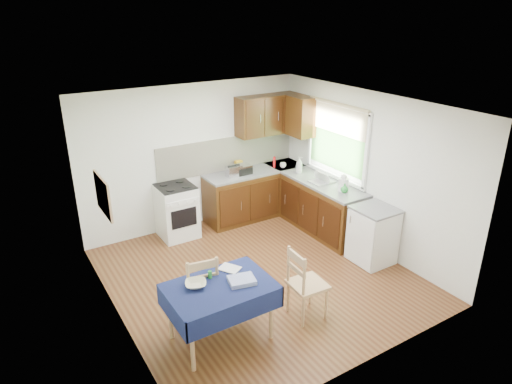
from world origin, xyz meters
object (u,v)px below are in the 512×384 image
toaster (234,171)px  chair_far (201,287)px  chair_near (305,282)px  dining_table (220,294)px  kettle (344,183)px  dish_rack (322,181)px  sandwich_press (243,169)px

toaster → chair_far: bearing=-143.6°
chair_far → toaster: (1.73, 2.24, 0.49)m
chair_far → chair_near: bearing=163.2°
dining_table → toaster: (1.66, 2.63, 0.37)m
dining_table → kettle: bearing=31.9°
chair_near → toaster: size_ratio=3.54×
dining_table → dish_rack: bearing=40.1°
dining_table → kettle: 3.06m
chair_near → chair_far: bearing=66.8°
dining_table → kettle: size_ratio=4.27×
sandwich_press → kettle: bearing=-53.2°
dining_table → toaster: size_ratio=4.43×
chair_near → toaster: (0.59, 2.82, 0.49)m
chair_far → sandwich_press: 3.02m
dining_table → dish_rack: size_ratio=3.13×
chair_near → toaster: 2.92m
chair_near → sandwich_press: bearing=-11.9°
dish_rack → kettle: size_ratio=1.36×
sandwich_press → dish_rack: (0.92, -1.08, -0.06)m
toaster → kettle: (1.16, -1.52, 0.03)m
dish_rack → chair_near: bearing=-121.4°
sandwich_press → dish_rack: bearing=-44.6°
dining_table → sandwich_press: (1.86, 2.66, 0.36)m
chair_near → dish_rack: dish_rack is taller
dining_table → sandwich_press: 3.27m
sandwich_press → chair_near: bearing=-100.5°
chair_far → chair_near: 1.28m
sandwich_press → dish_rack: dish_rack is taller
dining_table → toaster: bearing=68.1°
toaster → kettle: kettle is taller
toaster → dish_rack: (1.12, -1.04, -0.07)m
chair_far → sandwich_press: sandwich_press is taller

